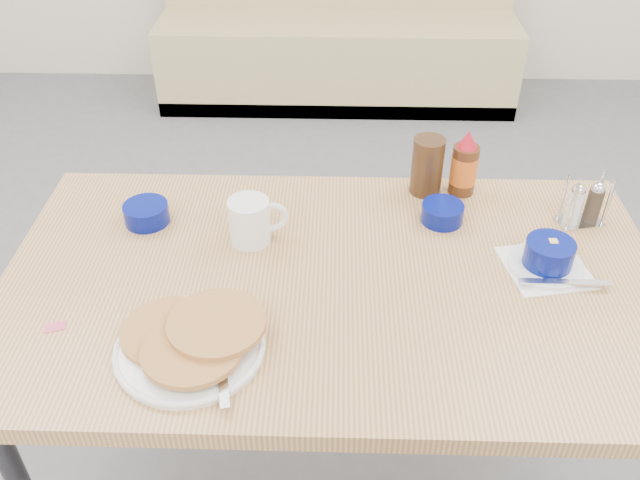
{
  "coord_description": "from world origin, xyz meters",
  "views": [
    {
      "loc": [
        0.0,
        -0.83,
        1.69
      ],
      "look_at": [
        -0.03,
        0.3,
        0.82
      ],
      "focal_mm": 38.0,
      "sensor_mm": 36.0,
      "label": 1
    }
  ],
  "objects_px": {
    "pancake_plate": "(191,341)",
    "butter_bowl": "(442,213)",
    "syrup_bottle": "(464,166)",
    "booth_bench": "(338,33)",
    "condiment_caddy": "(584,207)",
    "amber_tumbler": "(427,166)",
    "grits_setting": "(548,258)",
    "creamer_bowl": "(146,213)",
    "dining_table": "(333,300)",
    "coffee_mug": "(251,220)"
  },
  "relations": [
    {
      "from": "pancake_plate",
      "to": "butter_bowl",
      "type": "xyz_separation_m",
      "value": [
        0.51,
        0.42,
        0.0
      ]
    },
    {
      "from": "pancake_plate",
      "to": "syrup_bottle",
      "type": "xyz_separation_m",
      "value": [
        0.57,
        0.55,
        0.05
      ]
    },
    {
      "from": "booth_bench",
      "to": "condiment_caddy",
      "type": "distance_m",
      "value": 2.43
    },
    {
      "from": "amber_tumbler",
      "to": "syrup_bottle",
      "type": "bearing_deg",
      "value": -0.0
    },
    {
      "from": "grits_setting",
      "to": "creamer_bowl",
      "type": "bearing_deg",
      "value": 170.58
    },
    {
      "from": "creamer_bowl",
      "to": "amber_tumbler",
      "type": "xyz_separation_m",
      "value": [
        0.66,
        0.15,
        0.05
      ]
    },
    {
      "from": "syrup_bottle",
      "to": "butter_bowl",
      "type": "bearing_deg",
      "value": -116.13
    },
    {
      "from": "dining_table",
      "to": "condiment_caddy",
      "type": "relative_size",
      "value": 11.18
    },
    {
      "from": "creamer_bowl",
      "to": "syrup_bottle",
      "type": "distance_m",
      "value": 0.77
    },
    {
      "from": "grits_setting",
      "to": "booth_bench",
      "type": "bearing_deg",
      "value": 100.34
    },
    {
      "from": "coffee_mug",
      "to": "butter_bowl",
      "type": "height_order",
      "value": "coffee_mug"
    },
    {
      "from": "pancake_plate",
      "to": "coffee_mug",
      "type": "distance_m",
      "value": 0.35
    },
    {
      "from": "grits_setting",
      "to": "butter_bowl",
      "type": "xyz_separation_m",
      "value": [
        -0.2,
        0.17,
        -0.01
      ]
    },
    {
      "from": "dining_table",
      "to": "coffee_mug",
      "type": "distance_m",
      "value": 0.25
    },
    {
      "from": "coffee_mug",
      "to": "creamer_bowl",
      "type": "distance_m",
      "value": 0.26
    },
    {
      "from": "coffee_mug",
      "to": "booth_bench",
      "type": "bearing_deg",
      "value": 85.66
    },
    {
      "from": "pancake_plate",
      "to": "amber_tumbler",
      "type": "distance_m",
      "value": 0.73
    },
    {
      "from": "dining_table",
      "to": "butter_bowl",
      "type": "distance_m",
      "value": 0.34
    },
    {
      "from": "syrup_bottle",
      "to": "dining_table",
      "type": "bearing_deg",
      "value": -132.71
    },
    {
      "from": "dining_table",
      "to": "condiment_caddy",
      "type": "distance_m",
      "value": 0.62
    },
    {
      "from": "dining_table",
      "to": "creamer_bowl",
      "type": "distance_m",
      "value": 0.48
    },
    {
      "from": "amber_tumbler",
      "to": "syrup_bottle",
      "type": "relative_size",
      "value": 0.86
    },
    {
      "from": "coffee_mug",
      "to": "pancake_plate",
      "type": "bearing_deg",
      "value": -102.73
    },
    {
      "from": "dining_table",
      "to": "grits_setting",
      "type": "xyz_separation_m",
      "value": [
        0.45,
        0.04,
        0.09
      ]
    },
    {
      "from": "butter_bowl",
      "to": "booth_bench",
      "type": "bearing_deg",
      "value": 96.2
    },
    {
      "from": "amber_tumbler",
      "to": "condiment_caddy",
      "type": "xyz_separation_m",
      "value": [
        0.35,
        -0.12,
        -0.03
      ]
    },
    {
      "from": "pancake_plate",
      "to": "condiment_caddy",
      "type": "bearing_deg",
      "value": 27.1
    },
    {
      "from": "dining_table",
      "to": "amber_tumbler",
      "type": "height_order",
      "value": "amber_tumbler"
    },
    {
      "from": "syrup_bottle",
      "to": "condiment_caddy",
      "type": "bearing_deg",
      "value": -25.4
    },
    {
      "from": "booth_bench",
      "to": "amber_tumbler",
      "type": "height_order",
      "value": "booth_bench"
    },
    {
      "from": "grits_setting",
      "to": "butter_bowl",
      "type": "bearing_deg",
      "value": 139.94
    },
    {
      "from": "grits_setting",
      "to": "condiment_caddy",
      "type": "height_order",
      "value": "condiment_caddy"
    },
    {
      "from": "booth_bench",
      "to": "coffee_mug",
      "type": "height_order",
      "value": "booth_bench"
    },
    {
      "from": "pancake_plate",
      "to": "condiment_caddy",
      "type": "relative_size",
      "value": 2.29
    },
    {
      "from": "grits_setting",
      "to": "amber_tumbler",
      "type": "relative_size",
      "value": 1.48
    },
    {
      "from": "booth_bench",
      "to": "butter_bowl",
      "type": "bearing_deg",
      "value": -83.8
    },
    {
      "from": "condiment_caddy",
      "to": "amber_tumbler",
      "type": "bearing_deg",
      "value": 148.7
    },
    {
      "from": "butter_bowl",
      "to": "amber_tumbler",
      "type": "xyz_separation_m",
      "value": [
        -0.03,
        0.13,
        0.05
      ]
    },
    {
      "from": "coffee_mug",
      "to": "butter_bowl",
      "type": "bearing_deg",
      "value": 11.13
    },
    {
      "from": "condiment_caddy",
      "to": "coffee_mug",
      "type": "bearing_deg",
      "value": 174.79
    },
    {
      "from": "dining_table",
      "to": "pancake_plate",
      "type": "distance_m",
      "value": 0.34
    },
    {
      "from": "grits_setting",
      "to": "pancake_plate",
      "type": "bearing_deg",
      "value": -160.46
    },
    {
      "from": "condiment_caddy",
      "to": "butter_bowl",
      "type": "bearing_deg",
      "value": 168.61
    },
    {
      "from": "pancake_plate",
      "to": "creamer_bowl",
      "type": "distance_m",
      "value": 0.44
    },
    {
      "from": "booth_bench",
      "to": "syrup_bottle",
      "type": "relative_size",
      "value": 11.22
    },
    {
      "from": "amber_tumbler",
      "to": "condiment_caddy",
      "type": "bearing_deg",
      "value": -19.45
    },
    {
      "from": "condiment_caddy",
      "to": "pancake_plate",
      "type": "bearing_deg",
      "value": -164.75
    },
    {
      "from": "creamer_bowl",
      "to": "amber_tumbler",
      "type": "relative_size",
      "value": 0.72
    },
    {
      "from": "grits_setting",
      "to": "dining_table",
      "type": "bearing_deg",
      "value": -174.5
    },
    {
      "from": "booth_bench",
      "to": "butter_bowl",
      "type": "height_order",
      "value": "booth_bench"
    }
  ]
}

